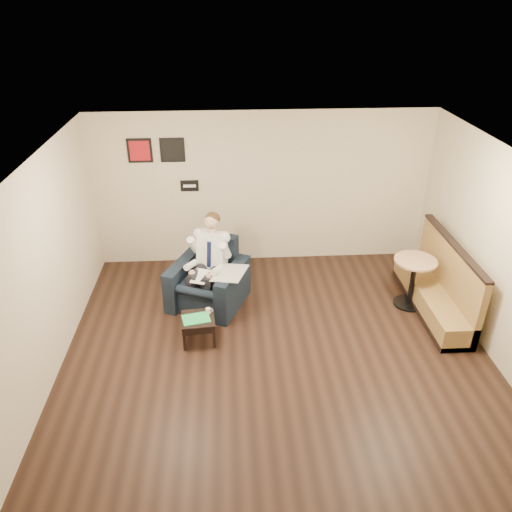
{
  "coord_description": "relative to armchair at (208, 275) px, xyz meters",
  "views": [
    {
      "loc": [
        -0.64,
        -5.39,
        4.62
      ],
      "look_at": [
        -0.23,
        1.2,
        1.02
      ],
      "focal_mm": 35.0,
      "sensor_mm": 36.0,
      "label": 1
    }
  ],
  "objects": [
    {
      "name": "wall_right",
      "position": [
        3.99,
        -1.52,
        0.88
      ],
      "size": [
        0.02,
        6.0,
        2.8
      ],
      "primitive_type": "cube",
      "color": "beige",
      "rests_on": "ground"
    },
    {
      "name": "wall_back",
      "position": [
        0.99,
        1.48,
        0.88
      ],
      "size": [
        6.0,
        0.02,
        2.8
      ],
      "primitive_type": "cube",
      "color": "beige",
      "rests_on": "ground"
    },
    {
      "name": "lap_papers",
      "position": [
        -0.1,
        -0.23,
        0.12
      ],
      "size": [
        0.34,
        0.4,
        0.01
      ],
      "primitive_type": "cube",
      "rotation": [
        0.0,
        0.0,
        -0.33
      ],
      "color": "white",
      "rests_on": "seated_man"
    },
    {
      "name": "newspaper",
      "position": [
        0.36,
        -0.28,
        0.19
      ],
      "size": [
        0.62,
        0.69,
        0.01
      ],
      "primitive_type": "cube",
      "rotation": [
        0.0,
        0.0,
        -0.35
      ],
      "color": "silver",
      "rests_on": "armchair"
    },
    {
      "name": "wall_left",
      "position": [
        -2.01,
        -1.52,
        0.88
      ],
      "size": [
        0.02,
        6.0,
        2.8
      ],
      "primitive_type": "cube",
      "color": "beige",
      "rests_on": "ground"
    },
    {
      "name": "banquette",
      "position": [
        3.58,
        -0.39,
        0.05
      ],
      "size": [
        0.53,
        2.24,
        1.15
      ],
      "primitive_type": "cube",
      "color": "olive",
      "rests_on": "ground"
    },
    {
      "name": "wall_front",
      "position": [
        0.99,
        -4.52,
        0.88
      ],
      "size": [
        6.0,
        0.02,
        2.8
      ],
      "primitive_type": "cube",
      "color": "beige",
      "rests_on": "ground"
    },
    {
      "name": "seated_man",
      "position": [
        -0.05,
        -0.13,
        0.19
      ],
      "size": [
        1.03,
        1.21,
        1.43
      ],
      "primitive_type": null,
      "rotation": [
        0.0,
        0.0,
        -0.4
      ],
      "color": "white",
      "rests_on": "armchair"
    },
    {
      "name": "art_print_left",
      "position": [
        -1.11,
        1.47,
        1.63
      ],
      "size": [
        0.42,
        0.03,
        0.42
      ],
      "primitive_type": "cube",
      "color": "#B5161F",
      "rests_on": "wall_back"
    },
    {
      "name": "ceiling",
      "position": [
        0.99,
        -1.52,
        2.28
      ],
      "size": [
        6.0,
        6.0,
        0.02
      ],
      "primitive_type": "cube",
      "color": "white",
      "rests_on": "wall_back"
    },
    {
      "name": "side_table",
      "position": [
        -0.12,
        -0.98,
        -0.33
      ],
      "size": [
        0.51,
        0.51,
        0.39
      ],
      "primitive_type": "cube",
      "rotation": [
        0.0,
        0.0,
        0.08
      ],
      "color": "black",
      "rests_on": "ground"
    },
    {
      "name": "seating_sign",
      "position": [
        -0.31,
        1.47,
        0.98
      ],
      "size": [
        0.32,
        0.02,
        0.2
      ],
      "primitive_type": "cube",
      "color": "black",
      "rests_on": "wall_back"
    },
    {
      "name": "armchair",
      "position": [
        0.0,
        0.0,
        0.0
      ],
      "size": [
        1.42,
        1.42,
        1.05
      ],
      "primitive_type": "cube",
      "rotation": [
        0.0,
        0.0,
        -0.4
      ],
      "color": "black",
      "rests_on": "ground"
    },
    {
      "name": "cafe_table",
      "position": [
        3.28,
        -0.26,
        -0.11
      ],
      "size": [
        0.81,
        0.81,
        0.83
      ],
      "primitive_type": "cylinder",
      "rotation": [
        0.0,
        0.0,
        0.23
      ],
      "color": "tan",
      "rests_on": "ground"
    },
    {
      "name": "ground",
      "position": [
        0.99,
        -1.52,
        -0.52
      ],
      "size": [
        6.0,
        6.0,
        0.0
      ],
      "primitive_type": "plane",
      "color": "black",
      "rests_on": "ground"
    },
    {
      "name": "coffee_mug",
      "position": [
        0.02,
        -0.86,
        -0.09
      ],
      "size": [
        0.08,
        0.08,
        0.08
      ],
      "primitive_type": "cylinder",
      "rotation": [
        0.0,
        0.0,
        0.08
      ],
      "color": "white",
      "rests_on": "side_table"
    },
    {
      "name": "green_folder",
      "position": [
        -0.15,
        -1.0,
        -0.13
      ],
      "size": [
        0.44,
        0.36,
        0.01
      ],
      "primitive_type": "cube",
      "rotation": [
        0.0,
        0.0,
        0.22
      ],
      "color": "#29CD64",
      "rests_on": "side_table"
    },
    {
      "name": "art_print_right",
      "position": [
        -0.56,
        1.47,
        1.63
      ],
      "size": [
        0.42,
        0.03,
        0.42
      ],
      "primitive_type": "cube",
      "color": "black",
      "rests_on": "wall_back"
    },
    {
      "name": "smartphone",
      "position": [
        -0.09,
        -0.84,
        -0.13
      ],
      "size": [
        0.13,
        0.07,
        0.01
      ],
      "primitive_type": "cube",
      "rotation": [
        0.0,
        0.0,
        -0.09
      ],
      "color": "black",
      "rests_on": "side_table"
    }
  ]
}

